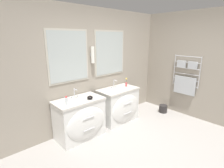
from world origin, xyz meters
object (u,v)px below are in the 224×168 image
object	(u,v)px
toiletry_bottle	(66,101)
amenity_bowl	(90,97)
vanity_left	(80,118)
waste_bin	(163,108)
vanity_right	(119,105)
flower_vase	(126,83)

from	to	relation	value
toiletry_bottle	amenity_bowl	bearing A→B (deg)	-5.42
vanity_left	waste_bin	size ratio (longest dim) A/B	4.38
amenity_bowl	vanity_right	bearing A→B (deg)	6.40
amenity_bowl	waste_bin	size ratio (longest dim) A/B	0.52
toiletry_bottle	amenity_bowl	distance (m)	0.49
vanity_left	amenity_bowl	size ratio (longest dim) A/B	8.45
flower_vase	vanity_left	bearing A→B (deg)	-178.20
toiletry_bottle	flower_vase	bearing A→B (deg)	3.37
waste_bin	vanity_right	bearing A→B (deg)	159.09
vanity_left	vanity_right	bearing A→B (deg)	0.00
vanity_left	flower_vase	world-z (taller)	flower_vase
vanity_right	amenity_bowl	bearing A→B (deg)	-173.60
amenity_bowl	vanity_left	bearing A→B (deg)	150.30
vanity_right	flower_vase	world-z (taller)	flower_vase
flower_vase	toiletry_bottle	bearing A→B (deg)	-176.63
vanity_left	amenity_bowl	xyz separation A→B (m)	(0.18, -0.10, 0.43)
flower_vase	waste_bin	world-z (taller)	flower_vase
toiletry_bottle	waste_bin	world-z (taller)	toiletry_bottle
toiletry_bottle	flower_vase	xyz separation A→B (m)	(1.68, 0.10, 0.01)
vanity_right	waste_bin	world-z (taller)	vanity_right
toiletry_bottle	amenity_bowl	xyz separation A→B (m)	(0.48, -0.05, -0.04)
amenity_bowl	flower_vase	xyz separation A→B (m)	(1.20, 0.14, 0.05)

